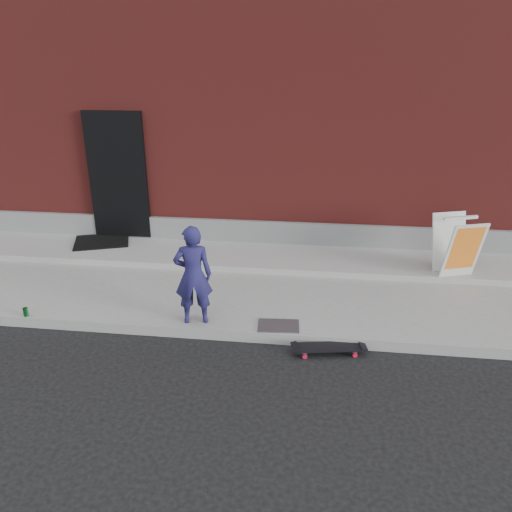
# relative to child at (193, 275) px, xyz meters

# --- Properties ---
(ground) EXTENTS (80.00, 80.00, 0.00)m
(ground) POSITION_rel_child_xyz_m (0.58, -0.20, -0.82)
(ground) COLOR black
(ground) RESTS_ON ground
(sidewalk) EXTENTS (20.00, 3.00, 0.15)m
(sidewalk) POSITION_rel_child_xyz_m (0.58, 1.30, -0.74)
(sidewalk) COLOR gray
(sidewalk) RESTS_ON ground
(apron) EXTENTS (20.00, 1.20, 0.10)m
(apron) POSITION_rel_child_xyz_m (0.58, 2.20, -0.62)
(apron) COLOR gray
(apron) RESTS_ON sidewalk
(building) EXTENTS (20.00, 8.10, 5.00)m
(building) POSITION_rel_child_xyz_m (0.58, 6.79, 1.68)
(building) COLOR maroon
(building) RESTS_ON ground
(child) EXTENTS (0.55, 0.42, 1.34)m
(child) POSITION_rel_child_xyz_m (0.00, 0.00, 0.00)
(child) COLOR #1D1B4D
(child) RESTS_ON sidewalk
(skateboard) EXTENTS (0.92, 0.38, 0.10)m
(skateboard) POSITION_rel_child_xyz_m (1.75, -0.32, -0.74)
(skateboard) COLOR #B4122F
(skateboard) RESTS_ON ground
(pizza_sign) EXTENTS (0.73, 0.80, 0.92)m
(pizza_sign) POSITION_rel_child_xyz_m (3.69, 1.78, -0.11)
(pizza_sign) COLOR silver
(pizza_sign) RESTS_ON apron
(soda_can) EXTENTS (0.08, 0.08, 0.12)m
(soda_can) POSITION_rel_child_xyz_m (-2.30, -0.15, -0.61)
(soda_can) COLOR #197F33
(soda_can) RESTS_ON sidewalk
(doormat) EXTENTS (1.14, 1.04, 0.03)m
(doormat) POSITION_rel_child_xyz_m (-2.32, 2.42, -0.55)
(doormat) COLOR black
(doormat) RESTS_ON apron
(utility_plate) EXTENTS (0.55, 0.38, 0.02)m
(utility_plate) POSITION_rel_child_xyz_m (1.11, 0.00, -0.66)
(utility_plate) COLOR #55555A
(utility_plate) RESTS_ON sidewalk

